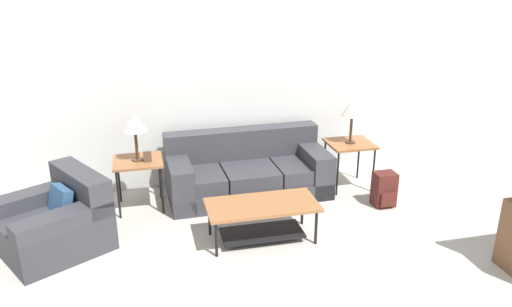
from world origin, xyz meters
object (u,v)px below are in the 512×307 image
object	(u,v)px
armchair	(56,223)
side_table_right	(350,147)
side_table_left	(138,165)
coffee_table	(262,213)
table_lamp_right	(352,109)
backpack	(384,190)
couch	(247,173)
table_lamp_left	(134,123)

from	to	relation	value
armchair	side_table_right	world-z (taller)	armchair
side_table_left	side_table_right	distance (m)	2.78
coffee_table	table_lamp_right	xyz separation A→B (m)	(1.50, 1.12, 0.78)
armchair	backpack	bearing A→B (deg)	1.48
couch	coffee_table	distance (m)	1.23
coffee_table	side_table_right	bearing A→B (deg)	36.75
coffee_table	side_table_left	world-z (taller)	side_table_left
side_table_left	backpack	bearing A→B (deg)	-12.36
couch	table_lamp_right	bearing A→B (deg)	-4.11
side_table_right	coffee_table	bearing A→B (deg)	-143.25
side_table_right	backpack	distance (m)	0.78
table_lamp_right	couch	bearing A→B (deg)	175.89
backpack	armchair	bearing A→B (deg)	-178.52
side_table_right	table_lamp_right	bearing A→B (deg)	63.43
coffee_table	side_table_right	distance (m)	1.89
couch	table_lamp_right	size ratio (longest dim) A/B	3.55
table_lamp_left	backpack	bearing A→B (deg)	-12.36
side_table_right	backpack	bearing A→B (deg)	-72.43
table_lamp_right	table_lamp_left	bearing A→B (deg)	180.00
armchair	table_lamp_left	xyz separation A→B (m)	(0.89, 0.76, 0.82)
table_lamp_right	backpack	xyz separation A→B (m)	(0.21, -0.66, -0.89)
armchair	backpack	distance (m)	3.89
side_table_left	armchair	bearing A→B (deg)	-139.76
side_table_right	armchair	bearing A→B (deg)	-168.38
table_lamp_left	table_lamp_right	size ratio (longest dim) A/B	1.00
couch	backpack	xyz separation A→B (m)	(1.60, -0.76, -0.08)
side_table_left	table_lamp_left	bearing A→B (deg)	116.57
side_table_left	table_lamp_left	size ratio (longest dim) A/B	1.07
couch	coffee_table	bearing A→B (deg)	-95.08
armchair	backpack	xyz separation A→B (m)	(3.88, 0.10, -0.07)
armchair	coffee_table	distance (m)	2.21
armchair	table_lamp_left	distance (m)	1.43
couch	side_table_right	xyz separation A→B (m)	(1.39, -0.10, 0.28)
coffee_table	table_lamp_left	bearing A→B (deg)	138.81
armchair	table_lamp_right	size ratio (longest dim) A/B	2.27
couch	table_lamp_left	distance (m)	1.61
side_table_left	side_table_right	size ratio (longest dim) A/B	1.00
armchair	table_lamp_right	distance (m)	3.84
armchair	coffee_table	world-z (taller)	armchair
side_table_left	table_lamp_left	xyz separation A→B (m)	(-0.00, 0.00, 0.53)
backpack	couch	bearing A→B (deg)	154.73
couch	table_lamp_left	world-z (taller)	table_lamp_left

